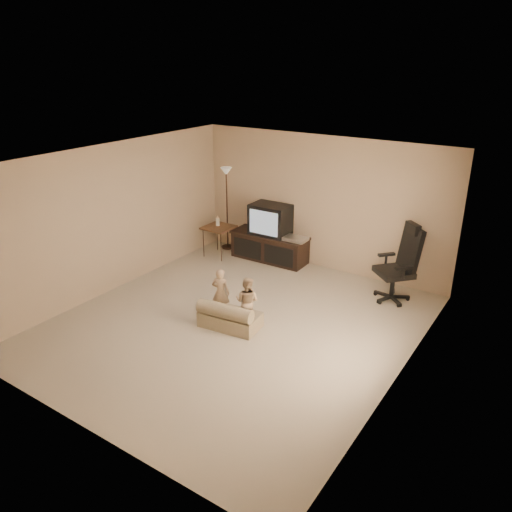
{
  "coord_description": "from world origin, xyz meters",
  "views": [
    {
      "loc": [
        3.94,
        -5.35,
        3.82
      ],
      "look_at": [
        -0.01,
        0.6,
        0.92
      ],
      "focal_mm": 35.0,
      "sensor_mm": 36.0,
      "label": 1
    }
  ],
  "objects_px": {
    "tv_stand": "(271,237)",
    "toddler_left": "(221,293)",
    "floor_lamp": "(227,190)",
    "side_table": "(219,227)",
    "toddler_right": "(247,301)",
    "child_sofa": "(229,317)",
    "office_chair": "(398,273)"
  },
  "relations": [
    {
      "from": "toddler_left",
      "to": "toddler_right",
      "type": "xyz_separation_m",
      "value": [
        0.5,
        -0.0,
        -0.01
      ]
    },
    {
      "from": "office_chair",
      "to": "toddler_left",
      "type": "height_order",
      "value": "office_chair"
    },
    {
      "from": "floor_lamp",
      "to": "toddler_right",
      "type": "xyz_separation_m",
      "value": [
        2.18,
        -2.44,
        -0.86
      ]
    },
    {
      "from": "side_table",
      "to": "child_sofa",
      "type": "bearing_deg",
      "value": -49.62
    },
    {
      "from": "tv_stand",
      "to": "toddler_left",
      "type": "distance_m",
      "value": 2.45
    },
    {
      "from": "tv_stand",
      "to": "floor_lamp",
      "type": "distance_m",
      "value": 1.35
    },
    {
      "from": "floor_lamp",
      "to": "child_sofa",
      "type": "distance_m",
      "value": 3.51
    },
    {
      "from": "office_chair",
      "to": "child_sofa",
      "type": "bearing_deg",
      "value": -85.89
    },
    {
      "from": "tv_stand",
      "to": "toddler_left",
      "type": "relative_size",
      "value": 2.01
    },
    {
      "from": "child_sofa",
      "to": "side_table",
      "type": "bearing_deg",
      "value": 123.75
    },
    {
      "from": "toddler_left",
      "to": "toddler_right",
      "type": "bearing_deg",
      "value": 165.17
    },
    {
      "from": "floor_lamp",
      "to": "office_chair",
      "type": "bearing_deg",
      "value": -5.69
    },
    {
      "from": "side_table",
      "to": "toddler_left",
      "type": "relative_size",
      "value": 1.05
    },
    {
      "from": "tv_stand",
      "to": "child_sofa",
      "type": "xyz_separation_m",
      "value": [
        0.91,
        -2.61,
        -0.29
      ]
    },
    {
      "from": "child_sofa",
      "to": "toddler_right",
      "type": "bearing_deg",
      "value": 47.57
    },
    {
      "from": "toddler_left",
      "to": "floor_lamp",
      "type": "bearing_deg",
      "value": -70.14
    },
    {
      "from": "tv_stand",
      "to": "side_table",
      "type": "relative_size",
      "value": 1.91
    },
    {
      "from": "office_chair",
      "to": "toddler_left",
      "type": "distance_m",
      "value": 2.94
    },
    {
      "from": "side_table",
      "to": "tv_stand",
      "type": "bearing_deg",
      "value": 21.5
    },
    {
      "from": "side_table",
      "to": "child_sofa",
      "type": "height_order",
      "value": "side_table"
    },
    {
      "from": "child_sofa",
      "to": "floor_lamp",
      "type": "bearing_deg",
      "value": 120.29
    },
    {
      "from": "office_chair",
      "to": "toddler_right",
      "type": "relative_size",
      "value": 1.71
    },
    {
      "from": "toddler_left",
      "to": "child_sofa",
      "type": "bearing_deg",
      "value": 129.18
    },
    {
      "from": "side_table",
      "to": "floor_lamp",
      "type": "bearing_deg",
      "value": 104.43
    },
    {
      "from": "floor_lamp",
      "to": "toddler_right",
      "type": "relative_size",
      "value": 2.21
    },
    {
      "from": "floor_lamp",
      "to": "toddler_right",
      "type": "bearing_deg",
      "value": -48.2
    },
    {
      "from": "office_chair",
      "to": "side_table",
      "type": "relative_size",
      "value": 1.59
    },
    {
      "from": "office_chair",
      "to": "floor_lamp",
      "type": "bearing_deg",
      "value": -143.93
    },
    {
      "from": "tv_stand",
      "to": "toddler_right",
      "type": "height_order",
      "value": "tv_stand"
    },
    {
      "from": "side_table",
      "to": "toddler_left",
      "type": "height_order",
      "value": "side_table"
    },
    {
      "from": "side_table",
      "to": "office_chair",
      "type": "bearing_deg",
      "value": 1.09
    },
    {
      "from": "child_sofa",
      "to": "toddler_right",
      "type": "distance_m",
      "value": 0.36
    }
  ]
}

